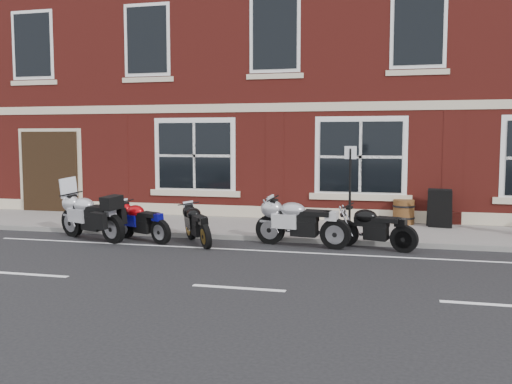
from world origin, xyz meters
TOP-DOWN VIEW (x-y plane):
  - ground at (0.00, 0.00)m, footprint 80.00×80.00m
  - sidewalk at (0.00, 3.00)m, footprint 30.00×3.00m
  - kerb at (0.00, 1.42)m, footprint 30.00×0.16m
  - pub_building at (0.00, 10.50)m, footprint 24.00×12.00m
  - moto_touring_silver at (-4.78, 0.58)m, footprint 2.18×1.05m
  - moto_sport_red at (-3.49, 0.72)m, footprint 1.81×0.95m
  - moto_sport_black at (-2.03, 0.70)m, footprint 1.19×1.60m
  - moto_sport_silver at (0.39, 0.94)m, footprint 2.28×0.56m
  - moto_naked_black at (2.02, 1.01)m, footprint 1.93×0.80m
  - a_board_sign at (3.64, 3.86)m, footprint 0.69×0.52m
  - barrel_planter at (2.72, 4.30)m, footprint 0.61×0.61m
  - parking_sign at (1.43, 1.83)m, footprint 0.29×0.13m

SIDE VIEW (x-z plane):
  - ground at x=0.00m, z-range 0.00..0.00m
  - sidewalk at x=0.00m, z-range 0.00..0.12m
  - kerb at x=0.00m, z-range 0.00..0.12m
  - barrel_planter at x=2.72m, z-range 0.12..0.80m
  - moto_sport_black at x=-2.03m, z-range 0.06..0.91m
  - moto_sport_red at x=-3.49m, z-range 0.07..0.94m
  - moto_naked_black at x=2.02m, z-range 0.07..0.97m
  - moto_sport_silver at x=0.39m, z-range 0.08..1.11m
  - moto_touring_silver at x=-4.78m, z-range -0.14..1.38m
  - a_board_sign at x=3.64m, z-range 0.12..1.15m
  - parking_sign at x=1.43m, z-range 0.29..2.48m
  - pub_building at x=0.00m, z-range 0.00..12.00m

